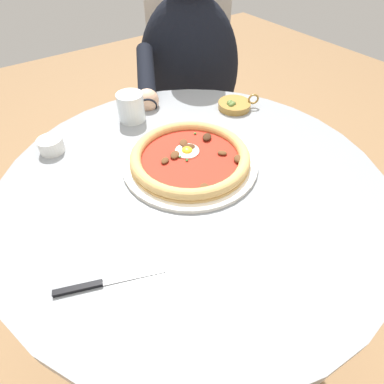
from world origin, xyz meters
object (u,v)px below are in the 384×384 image
pizza_on_plate (190,158)px  water_glass (131,109)px  steak_knife (94,285)px  cafe_chair_diner (189,97)px  ramekin_capers (51,145)px  olive_pan (235,105)px  diner_person (189,118)px  dining_table (193,223)px

pizza_on_plate → water_glass: bearing=93.8°
steak_knife → cafe_chair_diner: bearing=46.2°
ramekin_capers → cafe_chair_diner: size_ratio=0.07×
olive_pan → cafe_chair_diner: size_ratio=0.13×
water_glass → diner_person: (0.36, 0.22, -0.26)m
ramekin_capers → olive_pan: olive_pan is taller
steak_knife → cafe_chair_diner: 1.10m
ramekin_capers → diner_person: (0.60, 0.24, -0.25)m
steak_knife → ramekin_capers: (0.07, 0.42, 0.02)m
pizza_on_plate → ramekin_capers: size_ratio=5.30×
dining_table → water_glass: water_glass is taller
cafe_chair_diner → dining_table: bearing=-124.4°
olive_pan → diner_person: size_ratio=0.10×
olive_pan → diner_person: 0.43m
water_glass → steak_knife: (-0.31, -0.44, -0.03)m
steak_knife → ramekin_capers: size_ratio=2.96×
ramekin_capers → olive_pan: (0.52, -0.11, -0.01)m
pizza_on_plate → steak_knife: size_ratio=1.79×
ramekin_capers → water_glass: bearing=3.9°
water_glass → ramekin_capers: bearing=-176.1°
dining_table → cafe_chair_diner: size_ratio=0.99×
water_glass → cafe_chair_diner: cafe_chair_diner is taller
water_glass → steak_knife: 0.54m
diner_person → cafe_chair_diner: size_ratio=1.27×
dining_table → olive_pan: olive_pan is taller
olive_pan → ramekin_capers: bearing=168.3°
dining_table → olive_pan: (0.29, 0.19, 0.17)m
pizza_on_plate → olive_pan: bearing=27.8°
olive_pan → diner_person: bearing=78.4°
diner_person → dining_table: bearing=-124.2°
olive_pan → steak_knife: bearing=-152.1°
pizza_on_plate → cafe_chair_diner: bearing=55.1°
cafe_chair_diner → steak_knife: bearing=-133.8°
water_glass → ramekin_capers: water_glass is taller
pizza_on_plate → dining_table: bearing=-118.2°
pizza_on_plate → ramekin_capers: same height
pizza_on_plate → ramekin_capers: (-0.26, 0.25, 0.00)m
dining_table → water_glass: (0.01, 0.32, 0.19)m
pizza_on_plate → cafe_chair_diner: cafe_chair_diner is taller
pizza_on_plate → steak_knife: pizza_on_plate is taller
dining_table → pizza_on_plate: 0.18m
water_glass → pizza_on_plate: bearing=-86.2°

